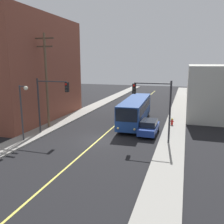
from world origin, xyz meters
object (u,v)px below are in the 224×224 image
street_lamp_left (23,105)px  utility_pole_near (46,77)px  fire_hydrant (172,121)px  traffic_signal_right_corner (154,100)px  city_bus (135,110)px  parked_car_blue (149,127)px  traffic_signal_left_corner (51,96)px

street_lamp_left → utility_pole_near: bearing=96.0°
street_lamp_left → fire_hydrant: 17.55m
fire_hydrant → traffic_signal_right_corner: bearing=-101.6°
city_bus → street_lamp_left: 13.95m
utility_pole_near → street_lamp_left: size_ratio=1.99×
fire_hydrant → parked_car_blue: bearing=-116.6°
traffic_signal_left_corner → traffic_signal_right_corner: bearing=3.8°
street_lamp_left → traffic_signal_left_corner: bearing=63.1°
street_lamp_left → fire_hydrant: (13.68, 10.53, -3.16)m
parked_car_blue → fire_hydrant: size_ratio=5.26×
parked_car_blue → traffic_signal_right_corner: bearing=-73.3°
city_bus → traffic_signal_left_corner: 11.09m
traffic_signal_right_corner → street_lamp_left: traffic_signal_right_corner is taller
utility_pole_near → street_lamp_left: 5.80m
fire_hydrant → city_bus: bearing=-179.2°
city_bus → fire_hydrant: 4.81m
city_bus → parked_car_blue: 5.09m
traffic_signal_right_corner → street_lamp_left: bearing=-164.0°
street_lamp_left → fire_hydrant: street_lamp_left is taller
traffic_signal_left_corner → street_lamp_left: traffic_signal_left_corner is taller
parked_car_blue → traffic_signal_left_corner: size_ratio=0.74×
utility_pole_near → fire_hydrant: size_ratio=13.01×
parked_car_blue → traffic_signal_right_corner: traffic_signal_right_corner is taller
city_bus → traffic_signal_right_corner: 8.06m
traffic_signal_left_corner → street_lamp_left: size_ratio=1.09×
city_bus → street_lamp_left: bearing=-130.8°
parked_car_blue → street_lamp_left: street_lamp_left is taller
utility_pole_near → traffic_signal_left_corner: (1.97, -2.47, -1.83)m
utility_pole_near → street_lamp_left: bearing=-84.0°
city_bus → traffic_signal_right_corner: traffic_signal_right_corner is taller
traffic_signal_left_corner → fire_hydrant: traffic_signal_left_corner is taller
utility_pole_near → fire_hydrant: utility_pole_near is taller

